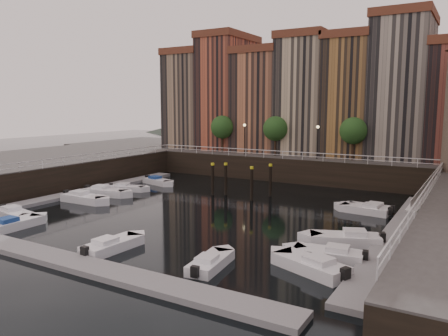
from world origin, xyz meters
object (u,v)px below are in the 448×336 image
Objects in this scene: gangway at (428,188)px; boat_left_2 at (105,192)px; mooring_pilings at (240,181)px; boat_left_0 at (14,214)px; boat_left_1 at (83,198)px.

boat_left_2 is (-30.34, -10.94, -1.52)m from gangway.
gangway is 32.28m from boat_left_2.
boat_left_0 is at bearing -124.75° from mooring_pilings.
boat_left_2 is at bearing 101.22° from boat_left_0.
mooring_pilings is at bearing 38.86° from boat_left_1.
mooring_pilings is 1.16× the size of boat_left_2.
boat_left_2 reaches higher than boat_left_0.
gangway reaches higher than boat_left_0.
gangway is 33.16m from boat_left_1.
boat_left_1 is (0.10, 7.46, 0.04)m from boat_left_0.
boat_left_1 reaches higher than boat_left_2.
mooring_pilings reaches higher than boat_left_0.
gangway is 1.39× the size of mooring_pilings.
boat_left_1 is (-12.18, -10.24, -1.25)m from mooring_pilings.
gangway reaches higher than mooring_pilings.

